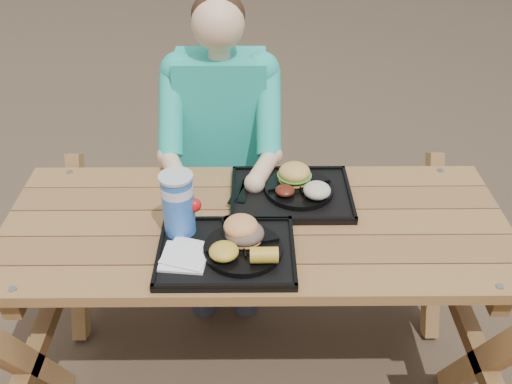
{
  "coord_description": "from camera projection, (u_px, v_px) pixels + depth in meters",
  "views": [
    {
      "loc": [
        -0.01,
        -1.61,
        1.99
      ],
      "look_at": [
        0.0,
        0.0,
        0.88
      ],
      "focal_mm": 40.0,
      "sensor_mm": 36.0,
      "label": 1
    }
  ],
  "objects": [
    {
      "name": "condiment_bbq",
      "position": [
        229.0,
        222.0,
        1.97
      ],
      "size": [
        0.05,
        0.05,
        0.03
      ],
      "primitive_type": "cylinder",
      "color": "black",
      "rests_on": "tray_near"
    },
    {
      "name": "mac_cheese",
      "position": [
        224.0,
        251.0,
        1.8
      ],
      "size": [
        0.1,
        0.1,
        0.05
      ],
      "primitive_type": "ellipsoid",
      "color": "gold",
      "rests_on": "plate_near"
    },
    {
      "name": "cutlery_far",
      "position": [
        244.0,
        190.0,
        2.15
      ],
      "size": [
        0.06,
        0.17,
        0.01
      ],
      "primitive_type": "cube",
      "rotation": [
        0.0,
        0.0,
        -0.16
      ],
      "color": "black",
      "rests_on": "tray_far"
    },
    {
      "name": "baked_beans",
      "position": [
        285.0,
        191.0,
        2.09
      ],
      "size": [
        0.07,
        0.07,
        0.03
      ],
      "primitive_type": "ellipsoid",
      "color": "#561C11",
      "rests_on": "plate_far"
    },
    {
      "name": "burger",
      "position": [
        295.0,
        169.0,
        2.15
      ],
      "size": [
        0.12,
        0.12,
        0.11
      ],
      "primitive_type": null,
      "color": "gold",
      "rests_on": "plate_far"
    },
    {
      "name": "diner",
      "position": [
        223.0,
        161.0,
        2.59
      ],
      "size": [
        0.48,
        0.84,
        1.28
      ],
      "primitive_type": null,
      "color": "#1C9CC5",
      "rests_on": "ground"
    },
    {
      "name": "napkin_stack",
      "position": [
        184.0,
        256.0,
        1.83
      ],
      "size": [
        0.16,
        0.16,
        0.02
      ],
      "primitive_type": "cube",
      "rotation": [
        0.0,
        0.0,
        -0.11
      ],
      "color": "white",
      "rests_on": "tray_near"
    },
    {
      "name": "soda_cup",
      "position": [
        178.0,
        205.0,
        1.89
      ],
      "size": [
        0.11,
        0.11,
        0.22
      ],
      "primitive_type": "cylinder",
      "color": "blue",
      "rests_on": "tray_near"
    },
    {
      "name": "tray_far",
      "position": [
        291.0,
        195.0,
        2.15
      ],
      "size": [
        0.45,
        0.35,
        0.02
      ],
      "primitive_type": "cube",
      "color": "black",
      "rests_on": "picnic_table"
    },
    {
      "name": "plate_far",
      "position": [
        299.0,
        189.0,
        2.15
      ],
      "size": [
        0.26,
        0.26,
        0.02
      ],
      "primitive_type": "cylinder",
      "color": "black",
      "rests_on": "tray_far"
    },
    {
      "name": "plate_near",
      "position": [
        243.0,
        249.0,
        1.86
      ],
      "size": [
        0.26,
        0.26,
        0.02
      ],
      "primitive_type": "cylinder",
      "color": "black",
      "rests_on": "tray_near"
    },
    {
      "name": "condiment_mustard",
      "position": [
        245.0,
        223.0,
        1.96
      ],
      "size": [
        0.06,
        0.06,
        0.03
      ],
      "primitive_type": "cylinder",
      "color": "#F4AC1B",
      "rests_on": "tray_near"
    },
    {
      "name": "sandwich",
      "position": [
        244.0,
        224.0,
        1.85
      ],
      "size": [
        0.12,
        0.12,
        0.12
      ],
      "primitive_type": null,
      "color": "#ED9853",
      "rests_on": "plate_near"
    },
    {
      "name": "potato_salad",
      "position": [
        317.0,
        190.0,
        2.07
      ],
      "size": [
        0.1,
        0.1,
        0.06
      ],
      "primitive_type": "ellipsoid",
      "color": "beige",
      "rests_on": "plate_far"
    },
    {
      "name": "ground",
      "position": [
        256.0,
        360.0,
        2.45
      ],
      "size": [
        60.0,
        60.0,
        0.0
      ],
      "primitive_type": "plane",
      "color": "#999999",
      "rests_on": "ground"
    },
    {
      "name": "tray_near",
      "position": [
        226.0,
        253.0,
        1.87
      ],
      "size": [
        0.45,
        0.35,
        0.02
      ],
      "primitive_type": "cube",
      "color": "black",
      "rests_on": "picnic_table"
    },
    {
      "name": "picnic_table",
      "position": [
        256.0,
        298.0,
        2.24
      ],
      "size": [
        1.8,
        1.49,
        0.75
      ],
      "primitive_type": null,
      "color": "#999999",
      "rests_on": "ground"
    },
    {
      "name": "corn_cob",
      "position": [
        264.0,
        255.0,
        1.78
      ],
      "size": [
        0.09,
        0.09,
        0.05
      ],
      "primitive_type": null,
      "rotation": [
        0.0,
        0.0,
        0.01
      ],
      "color": "gold",
      "rests_on": "plate_near"
    }
  ]
}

